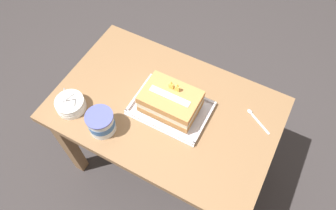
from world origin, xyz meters
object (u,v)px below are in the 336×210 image
foil_tray (171,108)px  birthday_cake (171,100)px  serving_spoon_near_tray (254,117)px  bowl_stack (71,104)px  ice_cream_tub (101,122)px

foil_tray → birthday_cake: birthday_cake is taller
serving_spoon_near_tray → foil_tray: bearing=-158.1°
bowl_stack → ice_cream_tub: 0.20m
foil_tray → bowl_stack: bowl_stack is taller
serving_spoon_near_tray → ice_cream_tub: bearing=-146.9°
bowl_stack → serving_spoon_near_tray: (0.78, 0.36, -0.02)m
ice_cream_tub → birthday_cake: bearing=46.6°
bowl_stack → birthday_cake: bearing=27.1°
bowl_stack → ice_cream_tub: (0.19, -0.02, 0.03)m
birthday_cake → ice_cream_tub: bearing=-133.4°
foil_tray → birthday_cake: 0.07m
ice_cream_tub → bowl_stack: bearing=173.4°
birthday_cake → bowl_stack: (-0.42, -0.21, -0.05)m
serving_spoon_near_tray → birthday_cake: bearing=-158.1°
foil_tray → bowl_stack: 0.47m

